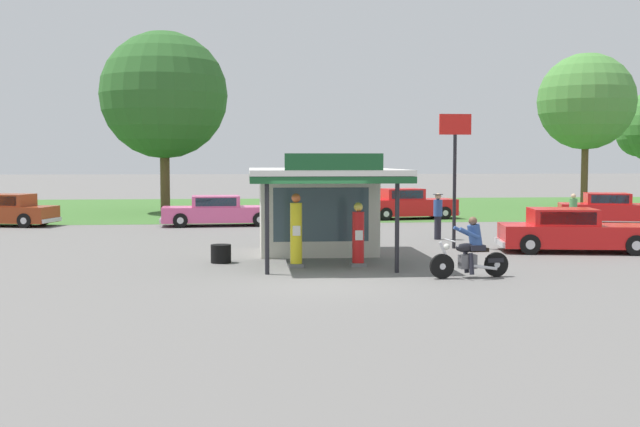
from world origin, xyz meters
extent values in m
plane|color=slate|center=(0.00, 0.00, 0.00)|extent=(300.00, 300.00, 0.00)
cube|color=#3D6B2D|center=(0.00, 30.00, 0.00)|extent=(120.00, 24.00, 0.01)
cube|color=beige|center=(0.39, 6.29, 1.30)|extent=(3.69, 3.04, 2.61)
cube|color=#384C56|center=(0.39, 4.79, 1.36)|extent=(2.95, 0.05, 1.67)
cube|color=silver|center=(0.39, 4.60, 2.69)|extent=(4.39, 6.92, 0.16)
cube|color=#195128|center=(0.39, 4.60, 2.51)|extent=(4.39, 6.92, 0.18)
cube|color=#195128|center=(0.39, 1.17, 2.99)|extent=(2.58, 0.08, 0.44)
cylinder|color=black|center=(2.14, 1.54, 1.30)|extent=(0.12, 0.12, 2.61)
cylinder|color=black|center=(-1.35, 1.54, 1.30)|extent=(0.12, 0.12, 2.61)
cube|color=slate|center=(-0.50, 2.92, 0.05)|extent=(0.44, 0.44, 0.10)
cylinder|color=yellow|center=(-0.50, 2.92, 0.96)|extent=(0.34, 0.34, 1.72)
cube|color=white|center=(-0.50, 2.74, 1.05)|extent=(0.22, 0.02, 0.28)
sphere|color=orange|center=(-0.50, 2.92, 1.96)|extent=(0.26, 0.26, 0.26)
cube|color=slate|center=(1.28, 2.92, 0.05)|extent=(0.44, 0.44, 0.10)
cylinder|color=red|center=(1.28, 2.92, 0.83)|extent=(0.34, 0.34, 1.46)
cube|color=white|center=(1.28, 2.74, 0.90)|extent=(0.22, 0.02, 0.28)
sphere|color=#EACC4C|center=(1.28, 2.92, 1.70)|extent=(0.26, 0.26, 0.26)
cylinder|color=black|center=(3.08, 0.38, 0.32)|extent=(0.65, 0.19, 0.64)
cylinder|color=silver|center=(3.08, 0.38, 0.32)|extent=(0.17, 0.14, 0.16)
cylinder|color=black|center=(4.58, 0.58, 0.32)|extent=(0.65, 0.19, 0.64)
cylinder|color=silver|center=(4.58, 0.58, 0.32)|extent=(0.17, 0.14, 0.16)
ellipsoid|color=black|center=(3.73, 0.47, 0.78)|extent=(0.59, 0.31, 0.24)
cube|color=#59595E|center=(3.78, 0.47, 0.42)|extent=(0.47, 0.30, 0.36)
cube|color=black|center=(4.08, 0.51, 0.72)|extent=(0.51, 0.32, 0.10)
cylinder|color=silver|center=(3.18, 0.39, 0.60)|extent=(0.38, 0.12, 0.71)
cylinder|color=silver|center=(3.30, 0.41, 0.98)|extent=(0.13, 0.70, 0.04)
sphere|color=silver|center=(3.20, 0.39, 0.82)|extent=(0.16, 0.16, 0.16)
cube|color=black|center=(4.53, 0.57, 0.44)|extent=(0.46, 0.24, 0.12)
cylinder|color=silver|center=(4.19, 0.39, 0.28)|extent=(0.71, 0.17, 0.18)
cube|color=black|center=(4.01, 0.50, 0.78)|extent=(0.44, 0.39, 0.14)
cylinder|color=black|center=(3.83, 0.32, 0.38)|extent=(0.15, 0.25, 0.56)
cylinder|color=black|center=(3.79, 0.63, 0.38)|extent=(0.15, 0.25, 0.56)
cylinder|color=#2D4C8C|center=(3.97, 0.50, 1.09)|extent=(0.45, 0.37, 0.60)
sphere|color=brown|center=(3.91, 0.49, 1.47)|extent=(0.22, 0.22, 0.22)
cylinder|color=#2D4C8C|center=(3.76, 0.27, 1.18)|extent=(0.54, 0.16, 0.31)
cylinder|color=#2D4C8C|center=(3.70, 0.66, 1.18)|extent=(0.54, 0.16, 0.31)
cube|color=red|center=(8.93, 5.64, 0.54)|extent=(5.10, 2.68, 0.72)
cube|color=red|center=(8.50, 5.71, 1.17)|extent=(2.33, 1.98, 0.53)
cube|color=#283847|center=(9.50, 5.54, 1.17)|extent=(0.29, 1.45, 0.43)
cube|color=#283847|center=(8.63, 6.51, 1.17)|extent=(1.74, 0.33, 0.41)
cube|color=#283847|center=(8.36, 4.91, 1.17)|extent=(1.74, 0.33, 0.41)
cube|color=silver|center=(6.51, 6.06, 0.30)|extent=(0.43, 1.78, 0.18)
cylinder|color=black|center=(10.70, 6.22, 0.33)|extent=(0.68, 0.31, 0.66)
cylinder|color=silver|center=(10.70, 6.22, 0.33)|extent=(0.33, 0.27, 0.30)
cylinder|color=black|center=(10.40, 4.49, 0.33)|extent=(0.68, 0.31, 0.66)
cylinder|color=silver|center=(10.40, 4.49, 0.33)|extent=(0.33, 0.27, 0.30)
cylinder|color=black|center=(7.45, 6.79, 0.33)|extent=(0.68, 0.31, 0.66)
cylinder|color=silver|center=(7.45, 6.79, 0.33)|extent=(0.33, 0.27, 0.30)
cylinder|color=black|center=(7.15, 5.06, 0.33)|extent=(0.68, 0.31, 0.66)
cylinder|color=silver|center=(7.15, 5.06, 0.33)|extent=(0.33, 0.27, 0.30)
cube|color=red|center=(6.49, 20.43, 0.60)|extent=(4.90, 2.48, 0.84)
cube|color=red|center=(6.07, 20.37, 1.29)|extent=(2.19, 1.87, 0.55)
cube|color=#283847|center=(7.03, 20.51, 1.29)|extent=(0.25, 1.40, 0.44)
cube|color=#283847|center=(5.96, 21.15, 1.29)|extent=(1.67, 0.28, 0.42)
cube|color=#283847|center=(6.19, 19.60, 1.29)|extent=(1.67, 0.28, 0.42)
cube|color=silver|center=(8.83, 20.78, 0.30)|extent=(0.37, 1.72, 0.18)
cube|color=silver|center=(4.14, 20.08, 0.30)|extent=(0.37, 1.72, 0.18)
sphere|color=white|center=(8.76, 21.36, 0.64)|extent=(0.18, 0.18, 0.18)
sphere|color=white|center=(8.93, 20.21, 0.64)|extent=(0.18, 0.18, 0.18)
cylinder|color=black|center=(7.94, 21.50, 0.33)|extent=(0.68, 0.29, 0.66)
cylinder|color=silver|center=(7.94, 21.50, 0.33)|extent=(0.33, 0.26, 0.30)
cylinder|color=black|center=(8.18, 19.83, 0.33)|extent=(0.68, 0.29, 0.66)
cylinder|color=silver|center=(8.18, 19.83, 0.33)|extent=(0.33, 0.26, 0.30)
cylinder|color=black|center=(4.79, 21.04, 0.33)|extent=(0.68, 0.29, 0.66)
cylinder|color=silver|center=(4.79, 21.04, 0.33)|extent=(0.33, 0.26, 0.30)
cylinder|color=black|center=(5.04, 19.36, 0.33)|extent=(0.68, 0.29, 0.66)
cylinder|color=silver|center=(5.04, 19.36, 0.33)|extent=(0.33, 0.26, 0.30)
cube|color=#993819|center=(-12.91, 17.75, 1.20)|extent=(2.49, 2.06, 0.56)
cube|color=#283847|center=(-12.73, 18.51, 1.20)|extent=(1.81, 0.46, 0.42)
cube|color=silver|center=(-10.79, 17.24, 0.30)|extent=(0.52, 1.70, 0.18)
cylinder|color=black|center=(-11.81, 16.62, 0.33)|extent=(0.69, 0.35, 0.66)
cylinder|color=silver|center=(-11.81, 16.62, 0.33)|extent=(0.34, 0.28, 0.30)
cylinder|color=black|center=(-11.42, 18.26, 0.33)|extent=(0.69, 0.35, 0.66)
cylinder|color=silver|center=(-11.42, 18.26, 0.33)|extent=(0.34, 0.28, 0.30)
cube|color=red|center=(15.62, 16.61, 0.56)|extent=(5.35, 3.31, 0.76)
cube|color=red|center=(15.32, 16.70, 1.20)|extent=(2.39, 2.21, 0.52)
cube|color=#283847|center=(16.25, 16.42, 1.20)|extent=(0.48, 1.45, 0.41)
cube|color=#283847|center=(15.56, 17.50, 1.20)|extent=(1.62, 0.52, 0.39)
cube|color=#283847|center=(15.07, 15.90, 1.20)|extent=(1.62, 0.52, 0.39)
cube|color=silver|center=(13.20, 17.35, 0.30)|extent=(0.65, 1.79, 0.18)
cylinder|color=black|center=(14.25, 17.97, 0.33)|extent=(0.69, 0.38, 0.66)
cylinder|color=silver|center=(14.25, 17.97, 0.33)|extent=(0.35, 0.30, 0.30)
cylinder|color=black|center=(13.73, 16.24, 0.33)|extent=(0.69, 0.38, 0.66)
cylinder|color=silver|center=(13.73, 16.24, 0.33)|extent=(0.35, 0.30, 0.30)
cube|color=#E55993|center=(-3.16, 17.06, 0.53)|extent=(5.35, 2.17, 0.71)
cube|color=#E55993|center=(-3.34, 17.05, 1.14)|extent=(2.26, 1.75, 0.50)
cube|color=#283847|center=(-2.28, 17.11, 1.14)|extent=(0.13, 1.44, 0.40)
cube|color=#283847|center=(-3.39, 17.84, 1.14)|extent=(1.84, 0.14, 0.38)
cube|color=#283847|center=(-3.30, 16.25, 1.14)|extent=(1.84, 0.14, 0.38)
cube|color=silver|center=(-0.51, 17.22, 0.30)|extent=(0.23, 1.76, 0.18)
cube|color=silver|center=(-5.81, 16.90, 0.30)|extent=(0.23, 1.76, 0.18)
sphere|color=white|center=(-0.54, 17.81, 0.57)|extent=(0.18, 0.18, 0.18)
sphere|color=white|center=(-0.46, 16.64, 0.57)|extent=(0.18, 0.18, 0.18)
cylinder|color=black|center=(-1.43, 18.03, 0.33)|extent=(0.67, 0.24, 0.66)
cylinder|color=silver|center=(-1.43, 18.03, 0.33)|extent=(0.31, 0.24, 0.30)
cylinder|color=black|center=(-1.32, 16.31, 0.33)|extent=(0.67, 0.24, 0.66)
cylinder|color=silver|center=(-1.32, 16.31, 0.33)|extent=(0.31, 0.24, 0.30)
cylinder|color=black|center=(-4.99, 17.81, 0.33)|extent=(0.67, 0.24, 0.66)
cylinder|color=silver|center=(-4.99, 17.81, 0.33)|extent=(0.31, 0.24, 0.30)
cylinder|color=black|center=(-4.89, 16.09, 0.33)|extent=(0.67, 0.24, 0.66)
cylinder|color=silver|center=(-4.89, 16.09, 0.33)|extent=(0.31, 0.24, 0.30)
cylinder|color=brown|center=(12.35, 13.74, 0.40)|extent=(0.26, 0.26, 0.79)
cylinder|color=#4C8C4C|center=(12.35, 13.74, 1.07)|extent=(0.34, 0.34, 0.56)
sphere|color=tan|center=(12.35, 13.74, 1.46)|extent=(0.21, 0.21, 0.21)
cylinder|color=black|center=(5.37, 10.01, 0.45)|extent=(0.26, 0.26, 0.89)
cylinder|color=#2D4C8C|center=(5.37, 10.01, 1.21)|extent=(0.34, 0.34, 0.63)
sphere|color=tan|center=(5.37, 10.01, 1.64)|extent=(0.24, 0.24, 0.24)
cylinder|color=black|center=(5.37, 10.01, 1.73)|extent=(0.39, 0.39, 0.02)
cylinder|color=brown|center=(18.55, 26.47, 2.20)|extent=(0.42, 0.42, 4.40)
sphere|color=#4C893D|center=(18.55, 26.47, 6.58)|extent=(5.82, 5.82, 5.82)
sphere|color=#4C893D|center=(19.16, 25.95, 6.00)|extent=(3.21, 3.21, 3.21)
sphere|color=#427F38|center=(24.18, 30.58, 4.79)|extent=(3.07, 3.07, 3.07)
cylinder|color=brown|center=(-6.65, 26.64, 2.02)|extent=(0.55, 0.55, 4.04)
sphere|color=#2D6028|center=(-6.65, 26.64, 6.78)|extent=(7.31, 7.31, 7.31)
sphere|color=#2D6028|center=(-6.28, 27.37, 6.05)|extent=(3.66, 3.66, 3.66)
cylinder|color=black|center=(5.19, 7.02, 1.95)|extent=(0.12, 0.12, 3.90)
cube|color=red|center=(5.19, 7.02, 4.25)|extent=(1.10, 0.08, 0.70)
cylinder|color=black|center=(-2.66, 4.00, 0.09)|extent=(0.60, 0.60, 0.18)
cylinder|color=black|center=(-2.66, 4.00, 0.27)|extent=(0.60, 0.60, 0.18)
cylinder|color=black|center=(-2.66, 4.00, 0.45)|extent=(0.60, 0.60, 0.18)
camera|label=1|loc=(-1.84, -18.83, 3.03)|focal=43.35mm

